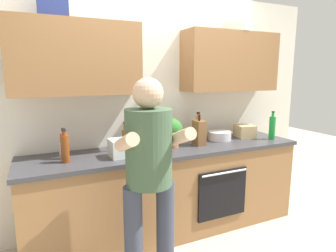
{
  "coord_description": "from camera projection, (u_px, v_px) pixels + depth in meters",
  "views": [
    {
      "loc": [
        -1.17,
        -2.51,
        1.64
      ],
      "look_at": [
        -0.07,
        -0.1,
        1.15
      ],
      "focal_mm": 30.22,
      "sensor_mm": 36.0,
      "label": 1
    }
  ],
  "objects": [
    {
      "name": "counter",
      "position": [
        170.0,
        190.0,
        2.94
      ],
      "size": [
        2.84,
        0.67,
        0.9
      ],
      "color": "olive",
      "rests_on": "ground"
    },
    {
      "name": "ground_plane",
      "position": [
        170.0,
        230.0,
        3.02
      ],
      "size": [
        12.0,
        12.0,
        0.0
      ],
      "primitive_type": "plane",
      "color": "#B2A893"
    },
    {
      "name": "grocery_bag_produce",
      "position": [
        119.0,
        148.0,
        2.54
      ],
      "size": [
        0.17,
        0.2,
        0.16
      ],
      "primitive_type": "cube",
      "rotation": [
        0.0,
        0.0,
        0.04
      ],
      "color": "silver",
      "rests_on": "counter"
    },
    {
      "name": "bottle_vinegar",
      "position": [
        65.0,
        148.0,
        2.38
      ],
      "size": [
        0.07,
        0.07,
        0.28
      ],
      "color": "brown",
      "rests_on": "counter"
    },
    {
      "name": "person_standing",
      "position": [
        149.0,
        169.0,
        2.06
      ],
      "size": [
        0.49,
        0.45,
        1.62
      ],
      "color": "#383D4C",
      "rests_on": "ground"
    },
    {
      "name": "potted_herb",
      "position": [
        172.0,
        131.0,
        2.86
      ],
      "size": [
        0.21,
        0.21,
        0.3
      ],
      "color": "#9E6647",
      "rests_on": "counter"
    },
    {
      "name": "mixing_bowl",
      "position": [
        220.0,
        136.0,
        3.21
      ],
      "size": [
        0.26,
        0.26,
        0.1
      ],
      "primitive_type": "cylinder",
      "color": "silver",
      "rests_on": "counter"
    },
    {
      "name": "back_wall_unit",
      "position": [
        159.0,
        88.0,
        2.99
      ],
      "size": [
        4.0,
        0.39,
        2.5
      ],
      "color": "silver",
      "rests_on": "ground"
    },
    {
      "name": "bottle_hotsauce",
      "position": [
        64.0,
        146.0,
        2.48
      ],
      "size": [
        0.06,
        0.06,
        0.28
      ],
      "color": "red",
      "rests_on": "counter"
    },
    {
      "name": "cup_coffee",
      "position": [
        63.0,
        150.0,
        2.61
      ],
      "size": [
        0.07,
        0.07,
        0.1
      ],
      "primitive_type": "cylinder",
      "color": "white",
      "rests_on": "counter"
    },
    {
      "name": "bottle_soda",
      "position": [
        272.0,
        127.0,
        3.24
      ],
      "size": [
        0.07,
        0.07,
        0.32
      ],
      "color": "#198C33",
      "rests_on": "counter"
    },
    {
      "name": "grocery_bag_bread",
      "position": [
        245.0,
        131.0,
        3.35
      ],
      "size": [
        0.24,
        0.26,
        0.14
      ],
      "primitive_type": "cube",
      "rotation": [
        0.0,
        0.0,
        -0.22
      ],
      "color": "tan",
      "rests_on": "counter"
    },
    {
      "name": "bottle_syrup",
      "position": [
        125.0,
        139.0,
        2.75
      ],
      "size": [
        0.06,
        0.06,
        0.28
      ],
      "color": "#8C4C14",
      "rests_on": "counter"
    },
    {
      "name": "bottle_juice",
      "position": [
        198.0,
        129.0,
        3.16
      ],
      "size": [
        0.07,
        0.07,
        0.32
      ],
      "color": "orange",
      "rests_on": "counter"
    },
    {
      "name": "bottle_water",
      "position": [
        149.0,
        139.0,
        2.68
      ],
      "size": [
        0.06,
        0.06,
        0.31
      ],
      "color": "silver",
      "rests_on": "counter"
    },
    {
      "name": "knife_block",
      "position": [
        199.0,
        133.0,
        2.97
      ],
      "size": [
        0.1,
        0.14,
        0.32
      ],
      "color": "brown",
      "rests_on": "counter"
    }
  ]
}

